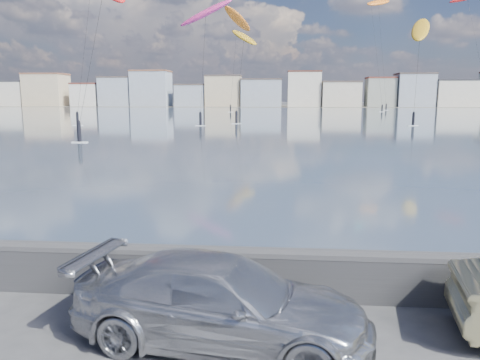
% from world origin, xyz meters
% --- Properties ---
extents(bay_water, '(500.00, 177.00, 0.00)m').
position_xyz_m(bay_water, '(0.00, 91.50, 0.01)').
color(bay_water, '#3C5060').
rests_on(bay_water, ground).
extents(far_shore_strip, '(500.00, 60.00, 0.00)m').
position_xyz_m(far_shore_strip, '(0.00, 200.00, 0.01)').
color(far_shore_strip, '#4C473D').
rests_on(far_shore_strip, ground).
extents(seawall, '(400.00, 0.36, 1.08)m').
position_xyz_m(seawall, '(0.00, 2.70, 0.58)').
color(seawall, '#28282B').
rests_on(seawall, ground).
extents(far_buildings, '(240.79, 13.26, 14.60)m').
position_xyz_m(far_buildings, '(1.31, 186.00, 6.03)').
color(far_buildings, beige).
rests_on(far_buildings, ground).
extents(car_silver, '(5.21, 2.83, 1.43)m').
position_xyz_m(car_silver, '(0.97, 0.90, 0.72)').
color(car_silver, '#B2B3BA').
rests_on(car_silver, ground).
extents(kitesurfer_5, '(8.58, 15.47, 29.60)m').
position_xyz_m(kitesurfer_5, '(47.41, 119.52, 27.54)').
color(kitesurfer_5, red).
rests_on(kitesurfer_5, ground).
extents(kitesurfer_10, '(6.29, 18.87, 16.33)m').
position_xyz_m(kitesurfer_10, '(-4.80, 78.76, 14.02)').
color(kitesurfer_10, '#BF8C19').
rests_on(kitesurfer_10, ground).
extents(kitesurfer_12, '(8.72, 9.36, 18.73)m').
position_xyz_m(kitesurfer_12, '(-9.39, 65.15, 15.98)').
color(kitesurfer_12, '#E5338C').
rests_on(kitesurfer_12, ground).
extents(kitesurfer_13, '(8.57, 14.92, 28.56)m').
position_xyz_m(kitesurfer_13, '(-10.31, 126.57, 24.76)').
color(kitesurfer_13, orange).
rests_on(kitesurfer_13, ground).
extents(kitesurfer_14, '(6.35, 15.03, 16.94)m').
position_xyz_m(kitesurfer_14, '(23.26, 71.26, 14.12)').
color(kitesurfer_14, '#BF8C19').
rests_on(kitesurfer_14, ground).
extents(kitesurfer_15, '(9.61, 11.11, 34.03)m').
position_xyz_m(kitesurfer_15, '(30.54, 143.95, 31.51)').
color(kitesurfer_15, orange).
rests_on(kitesurfer_15, ground).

